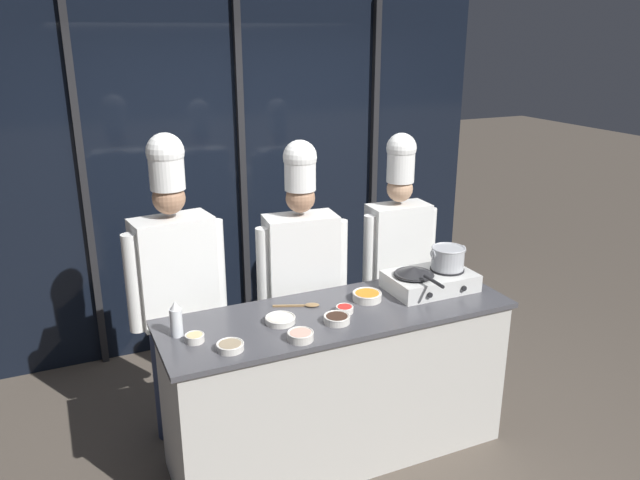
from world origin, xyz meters
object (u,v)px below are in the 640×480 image
prep_bowl_mushrooms (230,346)px  chef_line (398,246)px  portable_stove (430,281)px  chef_head (175,272)px  prep_bowl_bell_pepper (345,309)px  prep_bowl_onion (280,319)px  frying_pan (414,271)px  stock_pot (448,257)px  prep_bowl_carrots (367,296)px  chef_sous (301,265)px  squeeze_bottle_clear (176,320)px  prep_bowl_shrimp (300,335)px  prep_bowl_soy_glaze (337,318)px  serving_spoon_slotted (306,305)px  prep_bowl_ginger (195,338)px

prep_bowl_mushrooms → chef_line: size_ratio=0.08×
portable_stove → chef_head: 1.54m
prep_bowl_bell_pepper → prep_bowl_onion: (-0.38, 0.02, -0.00)m
frying_pan → stock_pot: size_ratio=1.83×
portable_stove → chef_line: size_ratio=0.29×
prep_bowl_carrots → chef_sous: bearing=119.1°
chef_sous → squeeze_bottle_clear: bearing=31.3°
frying_pan → chef_line: bearing=69.0°
prep_bowl_bell_pepper → prep_bowl_shrimp: prep_bowl_shrimp is taller
prep_bowl_bell_pepper → squeeze_bottle_clear: bearing=173.6°
prep_bowl_bell_pepper → chef_head: 1.03m
portable_stove → prep_bowl_bell_pepper: size_ratio=5.22×
portable_stove → prep_bowl_soy_glaze: bearing=-165.7°
portable_stove → frying_pan: size_ratio=1.23×
prep_bowl_mushrooms → serving_spoon_slotted: (0.55, 0.32, -0.01)m
frying_pan → serving_spoon_slotted: (-0.67, 0.08, -0.13)m
serving_spoon_slotted → prep_bowl_mushrooms: bearing=-149.5°
portable_stove → prep_bowl_shrimp: 1.02m
prep_bowl_bell_pepper → prep_bowl_carrots: bearing=26.5°
stock_pot → prep_bowl_shrimp: (-1.10, -0.29, -0.16)m
portable_stove → chef_sous: (-0.67, 0.44, 0.05)m
squeeze_bottle_clear → chef_line: 1.71m
prep_bowl_carrots → squeeze_bottle_clear: bearing=179.7°
portable_stove → prep_bowl_mushrooms: size_ratio=3.76×
prep_bowl_soy_glaze → prep_bowl_mushrooms: bearing=-174.5°
chef_line → prep_bowl_soy_glaze: bearing=43.5°
squeeze_bottle_clear → prep_bowl_shrimp: (0.57, -0.31, -0.07)m
prep_bowl_onion → prep_bowl_ginger: 0.48m
prep_bowl_shrimp → chef_line: chef_line is taller
chef_sous → frying_pan: bearing=146.4°
prep_bowl_onion → prep_bowl_carrots: size_ratio=0.96×
prep_bowl_bell_pepper → prep_bowl_ginger: prep_bowl_ginger is taller
frying_pan → squeeze_bottle_clear: squeeze_bottle_clear is taller
chef_line → chef_sous: bearing=8.6°
squeeze_bottle_clear → prep_bowl_bell_pepper: bearing=-6.4°
frying_pan → prep_bowl_onion: size_ratio=2.55×
frying_pan → prep_bowl_ginger: 1.37m
prep_bowl_onion → prep_bowl_shrimp: (0.02, -0.23, 0.01)m
prep_bowl_bell_pepper → chef_sous: chef_sous is taller
stock_pot → prep_bowl_carrots: stock_pot is taller
prep_bowl_mushrooms → prep_bowl_soy_glaze: 0.62m
prep_bowl_shrimp → serving_spoon_slotted: bearing=63.2°
frying_pan → stock_pot: bearing=1.1°
prep_bowl_bell_pepper → chef_sous: 0.54m
frying_pan → chef_sous: 0.71m
prep_bowl_carrots → stock_pot: bearing=-1.1°
prep_bowl_ginger → serving_spoon_slotted: prep_bowl_ginger is taller
prep_bowl_carrots → chef_line: size_ratio=0.10×
prep_bowl_mushrooms → prep_bowl_bell_pepper: (0.71, 0.16, 0.00)m
portable_stove → prep_bowl_soy_glaze: 0.75m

